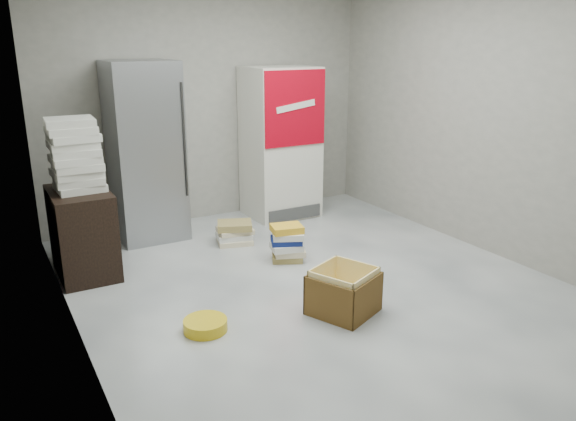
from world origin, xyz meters
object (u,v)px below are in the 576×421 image
(steel_fridge, at_px, (145,152))
(cardboard_box, at_px, (343,294))
(wood_shelf, at_px, (83,233))
(phonebook_stack_main, at_px, (287,243))
(coke_cooler, at_px, (280,143))

(steel_fridge, relative_size, cardboard_box, 3.13)
(steel_fridge, height_order, wood_shelf, steel_fridge)
(phonebook_stack_main, relative_size, cardboard_box, 0.65)
(cardboard_box, bearing_deg, steel_fridge, 84.10)
(wood_shelf, bearing_deg, phonebook_stack_main, -20.45)
(phonebook_stack_main, distance_m, cardboard_box, 1.18)
(phonebook_stack_main, xyz_separation_m, cardboard_box, (-0.15, -1.17, -0.03))
(coke_cooler, bearing_deg, wood_shelf, -163.72)
(coke_cooler, xyz_separation_m, phonebook_stack_main, (-0.69, -1.39, -0.72))
(coke_cooler, xyz_separation_m, cardboard_box, (-0.84, -2.56, -0.75))
(wood_shelf, height_order, phonebook_stack_main, wood_shelf)
(steel_fridge, bearing_deg, cardboard_box, -72.41)
(wood_shelf, relative_size, cardboard_box, 1.32)
(coke_cooler, bearing_deg, phonebook_stack_main, -116.33)
(coke_cooler, height_order, wood_shelf, coke_cooler)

